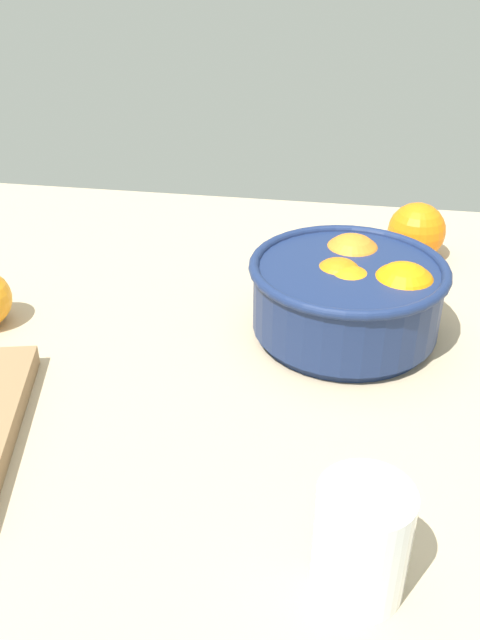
% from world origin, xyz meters
% --- Properties ---
extents(ground_plane, '(1.45, 0.96, 0.03)m').
position_xyz_m(ground_plane, '(0.00, 0.00, -0.01)').
color(ground_plane, tan).
extents(fruit_bowl, '(0.23, 0.23, 0.10)m').
position_xyz_m(fruit_bowl, '(0.15, 0.05, 0.05)').
color(fruit_bowl, navy).
rests_on(fruit_bowl, ground_plane).
extents(juice_glass, '(0.07, 0.07, 0.09)m').
position_xyz_m(juice_glass, '(0.17, -0.31, 0.04)').
color(juice_glass, white).
rests_on(juice_glass, ground_plane).
extents(loose_orange_2, '(0.08, 0.08, 0.08)m').
position_xyz_m(loose_orange_2, '(0.24, 0.28, 0.04)').
color(loose_orange_2, orange).
rests_on(loose_orange_2, ground_plane).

